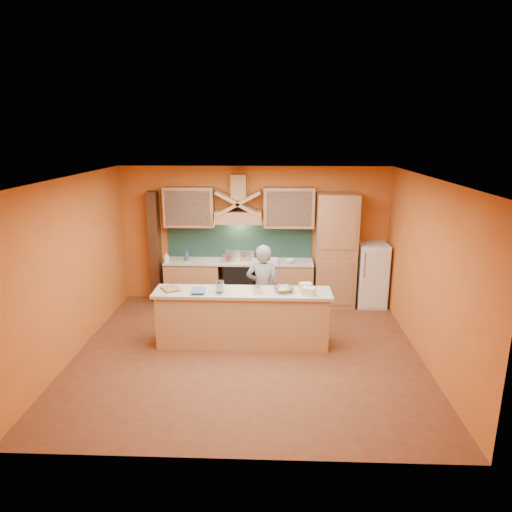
{
  "coord_description": "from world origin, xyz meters",
  "views": [
    {
      "loc": [
        0.39,
        -6.71,
        3.45
      ],
      "look_at": [
        0.1,
        0.9,
        1.38
      ],
      "focal_mm": 32.0,
      "sensor_mm": 36.0,
      "label": 1
    }
  ],
  "objects_px": {
    "kitchen_scale": "(258,290)",
    "stove": "(239,283)",
    "fridge": "(372,275)",
    "mixing_bowl": "(284,289)",
    "person": "(263,289)"
  },
  "relations": [
    {
      "from": "fridge",
      "to": "kitchen_scale",
      "type": "height_order",
      "value": "fridge"
    },
    {
      "from": "fridge",
      "to": "mixing_bowl",
      "type": "bearing_deg",
      "value": -133.72
    },
    {
      "from": "fridge",
      "to": "person",
      "type": "distance_m",
      "value": 2.59
    },
    {
      "from": "kitchen_scale",
      "to": "mixing_bowl",
      "type": "relative_size",
      "value": 0.42
    },
    {
      "from": "kitchen_scale",
      "to": "stove",
      "type": "bearing_deg",
      "value": 93.07
    },
    {
      "from": "fridge",
      "to": "person",
      "type": "bearing_deg",
      "value": -147.47
    },
    {
      "from": "mixing_bowl",
      "to": "stove",
      "type": "bearing_deg",
      "value": 114.59
    },
    {
      "from": "person",
      "to": "mixing_bowl",
      "type": "bearing_deg",
      "value": 129.88
    },
    {
      "from": "person",
      "to": "kitchen_scale",
      "type": "distance_m",
      "value": 0.64
    },
    {
      "from": "fridge",
      "to": "mixing_bowl",
      "type": "xyz_separation_m",
      "value": [
        -1.83,
        -1.91,
        0.33
      ]
    },
    {
      "from": "fridge",
      "to": "kitchen_scale",
      "type": "relative_size",
      "value": 9.68
    },
    {
      "from": "stove",
      "to": "person",
      "type": "xyz_separation_m",
      "value": [
        0.52,
        -1.39,
        0.35
      ]
    },
    {
      "from": "stove",
      "to": "fridge",
      "type": "distance_m",
      "value": 2.71
    },
    {
      "from": "person",
      "to": "mixing_bowl",
      "type": "xyz_separation_m",
      "value": [
        0.35,
        -0.52,
        0.18
      ]
    },
    {
      "from": "stove",
      "to": "person",
      "type": "relative_size",
      "value": 0.56
    }
  ]
}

